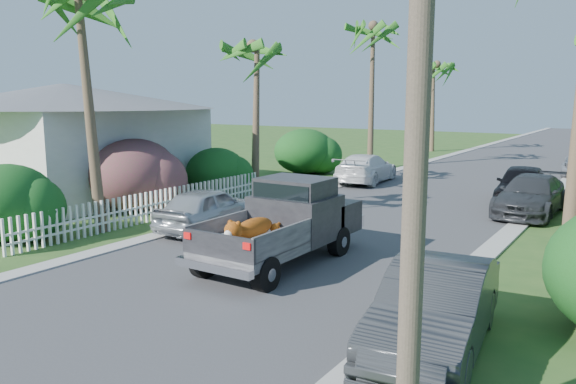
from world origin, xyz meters
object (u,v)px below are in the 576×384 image
Objects in this scene: pickup_truck at (289,221)px; house_left at (67,144)px; parked_car_rm at (531,196)px; parked_car_lf at (366,169)px; palm_l_d at (435,65)px; parked_car_rf at (522,185)px; utility_pole_a at (421,40)px; palm_l_b at (255,47)px; palm_l_c at (373,27)px; parked_car_rn at (435,309)px; parked_car_ln at (208,209)px.

pickup_truck is 13.70m from house_left.
parked_car_rm is 0.98× the size of parked_car_lf.
pickup_truck is 0.66× the size of palm_l_d.
parked_car_rm is at bearing -76.87° from parked_car_rf.
utility_pole_a reaches higher than parked_car_rf.
palm_l_b is 10.19m from palm_l_c.
palm_l_b is at bearing -90.78° from palm_l_d.
palm_l_d reaches higher than parked_car_rn.
palm_l_c is at bearing -87.29° from parked_car_ln.
utility_pole_a reaches higher than parked_car_rm.
pickup_truck is at bearing -49.41° from palm_l_b.
palm_l_d is (0.30, 22.00, 0.29)m from palm_l_b.
palm_l_c is 1.02× the size of utility_pole_a.
palm_l_b is at bearing -70.43° from parked_car_ln.
utility_pole_a is (9.36, -18.71, 3.92)m from parked_car_lf.
house_left is 1.00× the size of utility_pole_a.
parked_car_rf reaches higher than parked_car_rm.
pickup_truck is 10.11m from parked_car_rm.
palm_l_d is at bearing 89.22° from palm_l_b.
parked_car_rf is 22.26m from palm_l_d.
parked_car_lf is at bearing 161.26° from parked_car_rf.
parked_car_rf is 1.10× the size of parked_car_ln.
palm_l_b reaches higher than house_left.
palm_l_b reaches higher than parked_car_rn.
parked_car_rm is 1.18× the size of parked_car_ln.
pickup_truck is at bearing -111.57° from parked_car_rm.
parked_car_rf is (3.34, 11.24, -0.28)m from pickup_truck.
parked_car_rn is 0.99× the size of parked_car_rf.
parked_car_rn is 0.47× the size of house_left.
palm_l_c is (-11.00, 21.26, 7.21)m from parked_car_rn.
palm_l_b is (-10.40, -3.00, 5.41)m from parked_car_rf.
parked_car_rf is 12.22m from parked_car_ln.
pickup_truck is 1.19× the size of parked_car_rf.
pickup_truck is 1.20× the size of parked_car_rn.
pickup_truck is at bearing -71.05° from palm_l_c.
palm_l_c is (-6.26, 18.24, 6.90)m from pickup_truck.
palm_l_b is (-3.04, -4.71, 5.46)m from parked_car_lf.
parked_car_rm is at bearing -140.26° from parked_car_ln.
parked_car_rf is 0.56× the size of palm_l_d.
parked_car_rm is 24.27m from palm_l_d.
parked_car_rm is at bearing 86.66° from parked_car_rn.
parked_car_rn is 0.93× the size of parked_car_rm.
utility_pole_a is (5.34, -5.76, 3.59)m from pickup_truck.
palm_l_b is (-7.06, 8.24, 5.14)m from pickup_truck.
parked_car_lf is at bearing 116.57° from utility_pole_a.
parked_car_rn reaches higher than parked_car_ln.
parked_car_rn is at bearing -32.48° from pickup_truck.
parked_car_rf is at bearing -131.48° from parked_car_ln.
palm_l_c reaches higher than palm_l_b.
palm_l_c is at bearing 138.24° from parked_car_rf.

